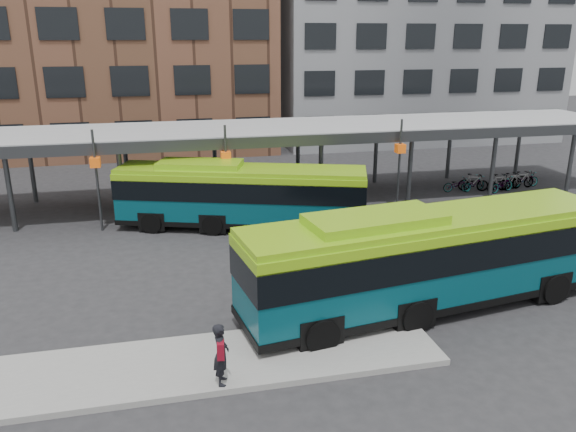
% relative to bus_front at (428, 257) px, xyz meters
% --- Properties ---
extents(ground, '(120.00, 120.00, 0.00)m').
position_rel_bus_front_xyz_m(ground, '(-2.38, 1.09, -1.85)').
color(ground, '#28282B').
rests_on(ground, ground).
extents(boarding_island, '(14.00, 3.00, 0.18)m').
position_rel_bus_front_xyz_m(boarding_island, '(-7.88, -1.91, -1.76)').
color(boarding_island, gray).
rests_on(boarding_island, ground).
extents(canopy, '(40.00, 6.53, 4.80)m').
position_rel_bus_front_xyz_m(canopy, '(-2.43, 13.95, 2.05)').
color(canopy, '#999B9E').
rests_on(canopy, ground).
extents(building_brick, '(26.00, 14.00, 22.00)m').
position_rel_bus_front_xyz_m(building_brick, '(-12.38, 33.09, 9.15)').
color(building_brick, brown).
rests_on(building_brick, ground).
extents(building_grey, '(24.00, 14.00, 20.00)m').
position_rel_bus_front_xyz_m(building_grey, '(13.62, 33.09, 8.15)').
color(building_grey, slate).
rests_on(building_grey, ground).
extents(bus_front, '(13.17, 4.61, 3.56)m').
position_rel_bus_front_xyz_m(bus_front, '(0.00, 0.00, 0.00)').
color(bus_front, '#07424E').
rests_on(bus_front, ground).
extents(bus_rear, '(11.87, 6.09, 3.22)m').
position_rel_bus_front_xyz_m(bus_rear, '(-4.87, 9.71, -0.17)').
color(bus_rear, '#07424E').
rests_on(bus_rear, ground).
extents(pedestrian, '(0.48, 0.68, 1.70)m').
position_rel_bus_front_xyz_m(pedestrian, '(-7.23, -3.09, -0.81)').
color(pedestrian, black).
rests_on(pedestrian, boarding_island).
extents(bike_rack, '(6.40, 1.80, 1.06)m').
position_rel_bus_front_xyz_m(bike_rack, '(11.04, 13.17, -1.36)').
color(bike_rack, slate).
rests_on(bike_rack, ground).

